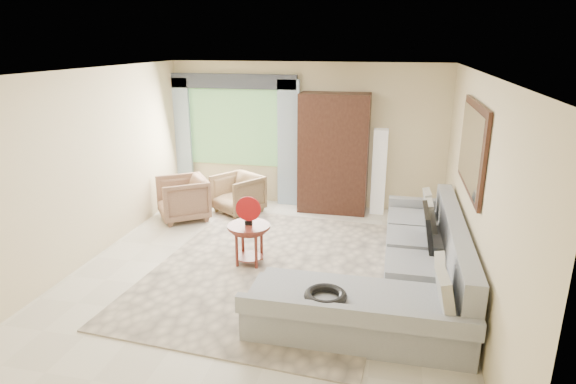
% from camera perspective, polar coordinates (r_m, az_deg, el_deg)
% --- Properties ---
extents(ground, '(6.00, 6.00, 0.00)m').
position_cam_1_polar(ground, '(6.44, -2.88, -9.72)').
color(ground, silver).
rests_on(ground, ground).
extents(area_rug, '(3.28, 4.21, 0.02)m').
position_cam_1_polar(area_rug, '(6.59, -1.99, -8.96)').
color(area_rug, beige).
rests_on(area_rug, ground).
extents(sectional_sofa, '(2.30, 3.46, 0.90)m').
position_cam_1_polar(sectional_sofa, '(5.97, 13.59, -9.50)').
color(sectional_sofa, '#9C9FA4').
rests_on(sectional_sofa, ground).
extents(tv_screen, '(0.14, 0.74, 0.48)m').
position_cam_1_polar(tv_screen, '(6.25, 16.27, -4.07)').
color(tv_screen, black).
rests_on(tv_screen, sectional_sofa).
extents(garden_hose, '(0.43, 0.43, 0.09)m').
position_cam_1_polar(garden_hose, '(4.85, 4.47, -12.19)').
color(garden_hose, black).
rests_on(garden_hose, sectional_sofa).
extents(coffee_table, '(0.58, 0.58, 0.58)m').
position_cam_1_polar(coffee_table, '(6.60, -4.62, -6.13)').
color(coffee_table, '#4F1C15').
rests_on(coffee_table, ground).
extents(red_disc, '(0.34, 0.06, 0.34)m').
position_cam_1_polar(red_disc, '(6.42, -4.72, -2.00)').
color(red_disc, '#9F0F11').
rests_on(red_disc, coffee_table).
extents(armchair_left, '(1.11, 1.11, 0.73)m').
position_cam_1_polar(armchair_left, '(8.42, -12.36, -0.75)').
color(armchair_left, '#89654A').
rests_on(armchair_left, ground).
extents(armchair_right, '(1.03, 1.03, 0.68)m').
position_cam_1_polar(armchair_right, '(8.61, -5.98, -0.20)').
color(armchair_right, '#91734F').
rests_on(armchair_right, ground).
extents(potted_plant, '(0.63, 0.59, 0.55)m').
position_cam_1_polar(potted_plant, '(8.96, -10.92, -0.17)').
color(potted_plant, '#999999').
rests_on(potted_plant, ground).
extents(armoire, '(1.20, 0.55, 2.10)m').
position_cam_1_polar(armoire, '(8.51, 5.43, 4.55)').
color(armoire, black).
rests_on(armoire, ground).
extents(floor_lamp, '(0.24, 0.24, 1.50)m').
position_cam_1_polar(floor_lamp, '(8.58, 10.73, 2.37)').
color(floor_lamp, silver).
rests_on(floor_lamp, ground).
extents(window, '(1.80, 0.04, 1.40)m').
position_cam_1_polar(window, '(9.10, -6.35, 7.62)').
color(window, '#669E59').
rests_on(window, wall_back).
extents(curtain_left, '(0.40, 0.08, 2.30)m').
position_cam_1_polar(curtain_left, '(9.45, -12.56, 6.13)').
color(curtain_left, '#9EB7CC').
rests_on(curtain_left, ground).
extents(curtain_right, '(0.40, 0.08, 2.30)m').
position_cam_1_polar(curtain_right, '(8.78, 0.05, 5.70)').
color(curtain_right, '#9EB7CC').
rests_on(curtain_right, ground).
extents(valance, '(2.40, 0.12, 0.26)m').
position_cam_1_polar(valance, '(8.93, -6.69, 12.92)').
color(valance, '#1E232D').
rests_on(valance, wall_back).
extents(wall_mirror, '(0.05, 1.70, 1.05)m').
position_cam_1_polar(wall_mirror, '(6.06, 20.98, 4.97)').
color(wall_mirror, black).
rests_on(wall_mirror, wall_right).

